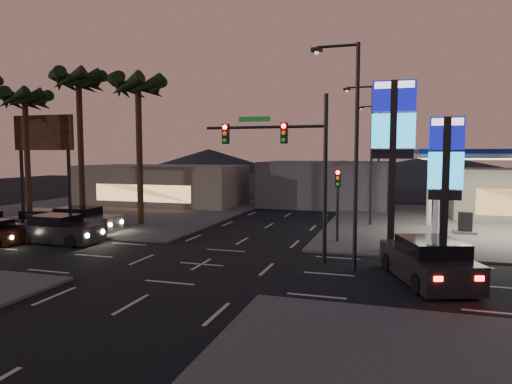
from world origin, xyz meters
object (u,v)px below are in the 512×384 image
(pylon_sign_short, at_px, (446,165))
(traffic_signal_mast, at_px, (289,153))
(pylon_sign_tall, at_px, (393,131))
(car_lane_b_mid, at_px, (46,222))
(car_lane_a_front, at_px, (59,230))
(car_lane_b_front, at_px, (82,221))
(suv_station, at_px, (428,261))

(pylon_sign_short, relative_size, traffic_signal_mast, 0.88)
(pylon_sign_tall, relative_size, car_lane_b_mid, 1.89)
(car_lane_a_front, bearing_deg, car_lane_b_front, 107.95)
(car_lane_b_front, xyz_separation_m, car_lane_b_mid, (-2.26, -0.73, -0.07))
(car_lane_b_front, relative_size, suv_station, 0.89)
(pylon_sign_short, height_order, car_lane_b_mid, pylon_sign_short)
(pylon_sign_tall, xyz_separation_m, car_lane_b_mid, (-21.97, -0.42, -5.69))
(car_lane_b_front, bearing_deg, car_lane_a_front, -72.05)
(car_lane_b_mid, bearing_deg, pylon_sign_short, -1.37)
(car_lane_a_front, bearing_deg, traffic_signal_mast, -1.62)
(pylon_sign_tall, bearing_deg, traffic_signal_mast, -143.48)
(car_lane_a_front, distance_m, car_lane_b_front, 3.62)
(car_lane_b_front, bearing_deg, pylon_sign_short, -3.40)
(car_lane_b_mid, bearing_deg, car_lane_b_front, 17.97)
(suv_station, bearing_deg, traffic_signal_mast, 162.71)
(car_lane_b_mid, bearing_deg, traffic_signal_mast, -10.19)
(traffic_signal_mast, xyz_separation_m, suv_station, (6.27, -1.95, -4.39))
(pylon_sign_tall, xyz_separation_m, suv_station, (1.53, -5.46, -5.56))
(traffic_signal_mast, distance_m, suv_station, 7.90)
(traffic_signal_mast, distance_m, car_lane_b_mid, 18.08)
(car_lane_a_front, xyz_separation_m, suv_station, (20.12, -2.34, 0.08))
(car_lane_a_front, height_order, car_lane_b_front, car_lane_b_front)
(pylon_sign_short, height_order, car_lane_b_front, pylon_sign_short)
(car_lane_a_front, bearing_deg, suv_station, -6.64)
(suv_station, bearing_deg, car_lane_a_front, 173.36)
(traffic_signal_mast, xyz_separation_m, car_lane_a_front, (-13.85, 0.39, -4.47))
(pylon_sign_tall, bearing_deg, car_lane_a_front, -170.47)
(pylon_sign_tall, height_order, car_lane_a_front, pylon_sign_tall)
(pylon_sign_tall, xyz_separation_m, traffic_signal_mast, (-4.74, -3.51, -1.17))
(pylon_sign_short, xyz_separation_m, suv_station, (-0.97, -4.46, -3.82))
(car_lane_b_mid, bearing_deg, car_lane_a_front, -38.73)
(pylon_sign_short, bearing_deg, car_lane_b_front, 176.60)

